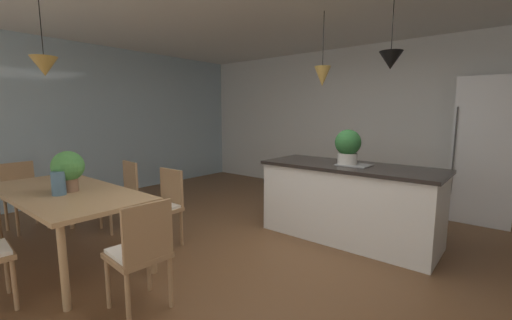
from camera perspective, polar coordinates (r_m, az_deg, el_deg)
ground_plane at (r=3.55m, az=3.27°, el=-17.18°), size 10.00×8.40×0.04m
wall_back_kitchen at (r=6.15m, az=21.80°, el=6.22°), size 10.00×0.12×2.70m
window_wall_left_glazing at (r=6.49m, az=-27.04°, el=5.98°), size 0.06×8.40×2.70m
dining_table at (r=3.83m, az=-30.60°, el=-5.53°), size 2.05×0.92×0.73m
chair_far_left at (r=4.61m, az=-22.63°, el=-5.32°), size 0.43×0.43×0.87m
chair_window_end at (r=5.18m, az=-35.80°, el=-4.80°), size 0.44×0.44×0.87m
chair_kitchen_end at (r=2.67m, az=-19.68°, el=-14.94°), size 0.43×0.43×0.87m
chair_far_right at (r=3.84m, az=-16.14°, el=-7.65°), size 0.41×0.41×0.87m
kitchen_island at (r=4.06m, az=16.01°, el=-6.97°), size 2.05×0.82×0.91m
refrigerator at (r=5.49m, az=35.45°, el=1.38°), size 0.74×0.67×1.99m
pendant_over_table at (r=3.81m, az=-33.27°, el=13.69°), size 0.24×0.24×0.84m
pendant_over_island_main at (r=4.12m, az=11.63°, el=14.27°), size 0.20×0.20×0.87m
pendant_over_island_aux at (r=3.82m, az=22.67°, el=15.95°), size 0.24×0.24×0.74m
potted_plant_on_island at (r=3.96m, az=15.89°, el=2.44°), size 0.30×0.30×0.42m
potted_plant_on_table at (r=3.71m, az=-30.23°, el=-1.26°), size 0.30×0.30×0.41m
vase_on_dining_table at (r=3.61m, az=-31.49°, el=-3.53°), size 0.12×0.12×0.23m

